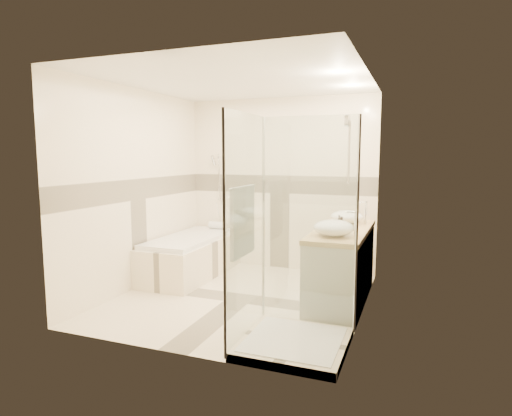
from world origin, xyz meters
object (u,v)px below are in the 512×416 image
(vanity, at_px, (341,266))
(amenity_bottle_b, at_px, (342,222))
(bathtub, at_px, (191,254))
(amenity_bottle_a, at_px, (339,223))
(shower_enclosure, at_px, (284,288))
(vessel_sink_near, at_px, (347,217))
(vessel_sink_far, at_px, (333,228))

(vanity, relative_size, amenity_bottle_b, 11.99)
(bathtub, xyz_separation_m, amenity_bottle_a, (2.13, -0.46, 0.63))
(vanity, height_order, shower_enclosure, shower_enclosure)
(bathtub, height_order, vanity, vanity)
(shower_enclosure, bearing_deg, vessel_sink_near, 80.97)
(vanity, distance_m, vessel_sink_far, 0.67)
(bathtub, relative_size, vanity, 1.05)
(vanity, height_order, vessel_sink_near, vessel_sink_near)
(vessel_sink_near, distance_m, vessel_sink_far, 0.88)
(shower_enclosure, distance_m, vessel_sink_far, 0.98)
(shower_enclosure, bearing_deg, vessel_sink_far, 71.89)
(bathtub, height_order, amenity_bottle_b, amenity_bottle_b)
(bathtub, bearing_deg, amenity_bottle_a, -12.11)
(vanity, relative_size, amenity_bottle_a, 9.45)
(vanity, relative_size, vessel_sink_near, 4.11)
(vanity, height_order, amenity_bottle_b, amenity_bottle_b)
(vanity, bearing_deg, amenity_bottle_a, -100.58)
(bathtub, bearing_deg, amenity_bottle_b, -7.80)
(amenity_bottle_a, relative_size, amenity_bottle_b, 1.27)
(vessel_sink_near, relative_size, vessel_sink_far, 0.94)
(vessel_sink_far, xyz_separation_m, amenity_bottle_b, (0.00, 0.49, -0.02))
(bathtub, relative_size, amenity_bottle_b, 12.58)
(vessel_sink_far, bearing_deg, vessel_sink_near, 90.00)
(vanity, bearing_deg, vessel_sink_far, -92.62)
(vessel_sink_far, bearing_deg, amenity_bottle_a, 90.00)
(vessel_sink_near, relative_size, amenity_bottle_b, 2.91)
(bathtub, bearing_deg, shower_enclosure, -41.10)
(shower_enclosure, relative_size, vessel_sink_near, 5.18)
(bathtub, xyz_separation_m, vessel_sink_near, (2.13, 0.09, 0.62))
(vanity, bearing_deg, vessel_sink_near, 92.57)
(vessel_sink_far, bearing_deg, shower_enclosure, -108.11)
(bathtub, height_order, amenity_bottle_a, amenity_bottle_a)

